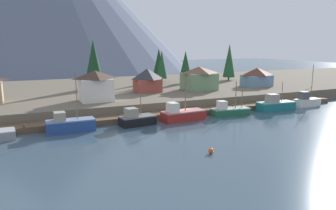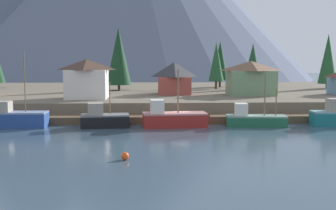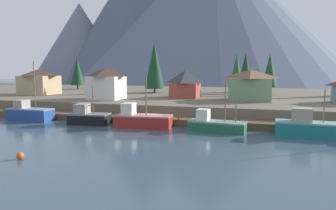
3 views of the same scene
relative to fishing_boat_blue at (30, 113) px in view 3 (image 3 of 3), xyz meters
name	(u,v)px [view 3 (image 3 of 3)]	position (x,y,z in m)	size (l,w,h in m)	color
ground_plane	(183,111)	(21.23, 21.56, -1.69)	(400.00, 400.00, 1.00)	#384C5B
dock	(157,120)	(21.23, 3.55, -0.69)	(80.00, 4.00, 1.60)	brown
shoreline_bank	(195,98)	(21.23, 33.56, 0.06)	(400.00, 56.00, 2.50)	#665B4C
mountain_west_peak	(80,43)	(-73.57, 133.24, 23.90)	(62.00, 62.00, 50.18)	slate
mountain_central_peak	(144,14)	(-36.19, 149.72, 43.04)	(109.39, 109.39, 88.46)	#4C566B
mountain_east_peak	(211,12)	(7.05, 156.38, 43.30)	(173.19, 173.19, 88.98)	slate
fishing_boat_blue	(30,113)	(0.00, 0.00, 0.00)	(7.61, 2.85, 9.82)	navy
fishing_boat_black	(88,117)	(11.26, -0.40, -0.09)	(6.41, 3.56, 5.88)	black
fishing_boat_red	(142,120)	(20.20, -0.48, -0.05)	(8.39, 3.71, 7.43)	maroon
fishing_boat_green	(215,124)	(30.92, -0.31, -0.27)	(7.94, 3.50, 6.79)	#1E5B3D
fishing_boat_teal	(308,127)	(42.67, -0.36, 0.01)	(8.37, 3.54, 6.03)	#196B70
house_green	(250,85)	(35.00, 19.01, 4.34)	(8.09, 7.02, 5.93)	#6B8E66
house_tan	(39,82)	(-13.83, 19.69, 4.35)	(7.85, 7.23, 5.98)	tan
house_white	(106,83)	(7.29, 13.29, 4.50)	(6.70, 5.94, 6.26)	silver
house_red	(185,84)	(21.69, 21.19, 4.24)	(5.94, 5.96, 5.73)	#9E4238
conifer_near_left	(236,70)	(31.33, 34.41, 7.03)	(3.21, 3.21, 9.80)	#4C3823
conifer_near_right	(154,66)	(11.08, 32.12, 8.18)	(5.05, 5.05, 12.64)	#4C3823
conifer_mid_right	(270,71)	(39.00, 34.09, 6.98)	(3.57, 3.57, 9.59)	#4C3823
conifer_back_left	(77,71)	(-16.28, 39.74, 6.65)	(4.25, 4.25, 9.52)	#4C3823
conifer_back_right	(245,69)	(33.22, 40.95, 7.22)	(3.91, 3.91, 10.27)	#4C3823
channel_buoy	(20,156)	(15.01, -18.81, -0.84)	(0.70, 0.70, 0.70)	#E04C19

